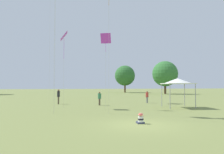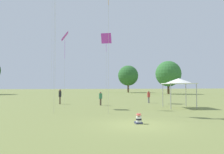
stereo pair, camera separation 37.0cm
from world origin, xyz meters
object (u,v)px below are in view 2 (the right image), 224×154
Objects in this scene: person_standing_4 at (149,96)px; canopy_tent at (179,81)px; kite_7 at (106,40)px; person_standing_2 at (101,97)px; distant_tree_0 at (168,74)px; distant_tree_1 at (128,76)px; person_standing_0 at (60,95)px; seated_toddler at (139,119)px; kite_5 at (65,38)px.

person_standing_4 is 6.82m from canopy_tent.
kite_7 is (-7.26, 1.01, 4.06)m from canopy_tent.
person_standing_2 is at bearing -22.70° from kite_7.
person_standing_4 is 0.17× the size of distant_tree_0.
distant_tree_0 reaches higher than person_standing_2.
distant_tree_1 is at bearing 169.75° from person_standing_4.
canopy_tent is at bearing -107.39° from person_standing_0.
person_standing_4 reaches higher than seated_toddler.
seated_toddler is at bearing -120.35° from distant_tree_0.
distant_tree_0 is (29.13, 27.15, 4.48)m from person_standing_0.
person_standing_0 reaches higher than person_standing_2.
seated_toddler is at bearing -148.41° from person_standing_0.
seated_toddler is 49.32m from distant_tree_0.
seated_toddler is 15.80m from person_standing_4.
distant_tree_1 is (18.28, 49.07, -1.04)m from kite_7.
person_standing_4 is (6.68, 1.84, 0.01)m from person_standing_2.
person_standing_2 is at bearing -129.49° from distant_tree_0.
distant_tree_0 is at bearing -9.83° from person_standing_2.
kite_7 is at bearing -130.83° from person_standing_0.
person_standing_2 is 0.17× the size of distant_tree_1.
distant_tree_1 is at bearing -12.41° from person_standing_0.
person_standing_4 is 33.66m from distant_tree_0.
kite_7 reaches higher than person_standing_4.
distant_tree_0 is (24.77, 42.32, 5.31)m from seated_toddler.
kite_7 is at bearing -46.41° from person_standing_4.
kite_7 is (4.31, -6.48, 5.64)m from person_standing_0.
seated_toddler is 10.80m from canopy_tent.
person_standing_2 is (0.12, 12.40, 0.65)m from seated_toddler.
kite_7 is 0.81× the size of distant_tree_0.
seated_toddler is 15.80m from person_standing_0.
person_standing_4 is at bearing -44.91° from person_standing_2.
distant_tree_0 is (24.82, 33.64, -1.16)m from kite_7.
kite_5 is (-4.08, -1.76, 6.23)m from person_standing_2.
person_standing_0 is at bearing 147.06° from canopy_tent.
seated_toddler is 0.08× the size of kite_7.
person_standing_4 is 0.20× the size of kite_5.
distant_tree_0 is at bearing 151.86° from person_standing_4.
distant_tree_1 reaches higher than canopy_tent.
seated_toddler is 13.27m from kite_5.
canopy_tent reaches higher than person_standing_2.
person_standing_0 is at bearing -137.01° from distant_tree_0.
person_standing_4 is at bearing 155.97° from kite_5.
person_standing_2 is 6.93m from person_standing_4.
person_standing_4 is 12.94m from kite_5.
kite_7 reaches higher than seated_toddler.
person_standing_4 is (6.80, 14.24, 0.66)m from seated_toddler.
seated_toddler is 0.40× the size of person_standing_2.
person_standing_2 is 0.21× the size of kite_7.
seated_toddler is 0.19× the size of canopy_tent.
distant_tree_1 is (18.24, 57.74, 5.43)m from seated_toddler.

